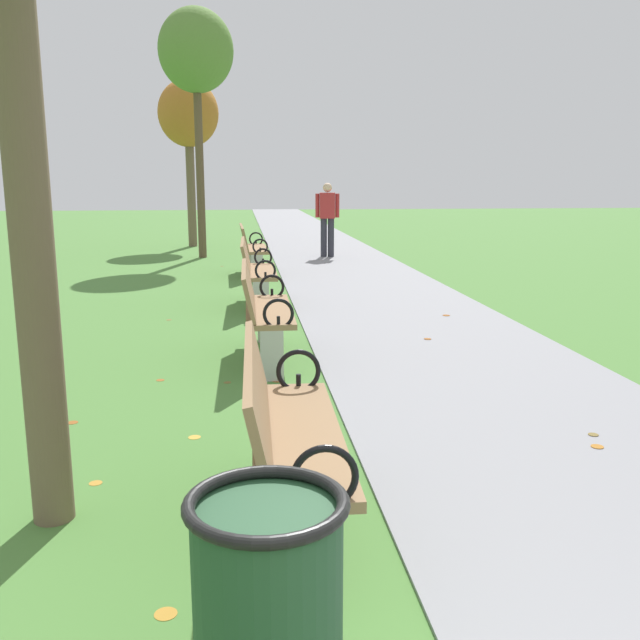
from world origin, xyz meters
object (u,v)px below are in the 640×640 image
object	(u,v)px
park_bench_3	(263,310)
park_bench_5	(252,248)
park_bench_2	(286,434)
tree_3	(196,53)
park_bench_4	(256,271)
pedestrian_walking	(327,216)
trash_bin	(268,628)
tree_4	(188,116)

from	to	relation	value
park_bench_3	park_bench_5	bearing A→B (deg)	90.00
park_bench_2	tree_3	xyz separation A→B (m)	(-1.05, 12.43, 3.85)
park_bench_2	park_bench_4	size ratio (longest dim) A/B	1.00
park_bench_2	park_bench_5	bearing A→B (deg)	90.00
pedestrian_walking	park_bench_3	bearing A→B (deg)	-101.13
park_bench_3	trash_bin	bearing A→B (deg)	-91.77
park_bench_2	pedestrian_walking	xyz separation A→B (m)	(1.72, 12.09, 0.44)
park_bench_5	park_bench_3	bearing A→B (deg)	-90.00
park_bench_2	pedestrian_walking	size ratio (longest dim) A/B	0.99
park_bench_4	tree_3	size ratio (longest dim) A/B	0.30
tree_4	pedestrian_walking	bearing A→B (deg)	-43.80
park_bench_5	pedestrian_walking	bearing A→B (deg)	57.24
park_bench_4	park_bench_5	xyz separation A→B (m)	(0.00, 3.18, 0.00)
tree_4	park_bench_2	bearing A→B (deg)	-84.57
pedestrian_walking	tree_3	bearing A→B (deg)	172.97
park_bench_5	trash_bin	world-z (taller)	park_bench_5
tree_3	park_bench_5	bearing A→B (deg)	-70.83
park_bench_3	park_bench_4	bearing A→B (deg)	90.00
park_bench_2	tree_4	size ratio (longest dim) A/B	0.38
park_bench_3	tree_4	bearing A→B (deg)	96.95
park_bench_3	tree_4	distance (m)	12.20
park_bench_3	park_bench_4	size ratio (longest dim) A/B	1.00
park_bench_5	trash_bin	distance (m)	10.83
park_bench_4	park_bench_3	bearing A→B (deg)	-90.00
park_bench_5	tree_4	size ratio (longest dim) A/B	0.38
park_bench_4	pedestrian_walking	bearing A→B (deg)	73.62
park_bench_3	tree_4	world-z (taller)	tree_4
park_bench_2	pedestrian_walking	bearing A→B (deg)	81.89
park_bench_3	tree_4	xyz separation A→B (m)	(-1.44, 11.78, 2.80)
tree_4	pedestrian_walking	world-z (taller)	tree_4
park_bench_3	pedestrian_walking	world-z (taller)	pedestrian_walking
tree_4	trash_bin	size ratio (longest dim) A/B	4.99
tree_3	trash_bin	world-z (taller)	tree_3
tree_3	tree_4	distance (m)	2.91
park_bench_5	pedestrian_walking	size ratio (longest dim) A/B	0.99
park_bench_4	trash_bin	distance (m)	7.65
park_bench_3	trash_bin	size ratio (longest dim) A/B	1.91
park_bench_4	trash_bin	size ratio (longest dim) A/B	1.91
park_bench_4	park_bench_2	bearing A→B (deg)	-90.00
park_bench_4	park_bench_5	distance (m)	3.18
park_bench_3	pedestrian_walking	size ratio (longest dim) A/B	0.99
park_bench_3	pedestrian_walking	xyz separation A→B (m)	(1.72, 8.75, 0.44)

